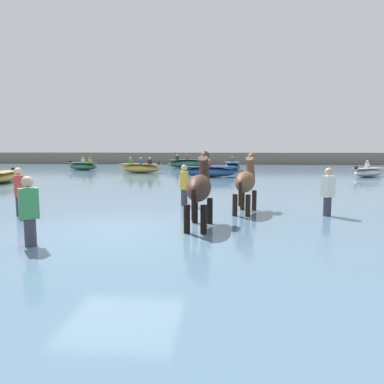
% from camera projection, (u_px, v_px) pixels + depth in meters
% --- Properties ---
extents(ground_plane, '(120.00, 120.00, 0.00)m').
position_uv_depth(ground_plane, '(121.00, 247.00, 7.56)').
color(ground_plane, gray).
extents(water_surface, '(90.00, 90.00, 0.39)m').
position_uv_depth(water_surface, '(179.00, 188.00, 17.42)').
color(water_surface, slate).
rests_on(water_surface, ground).
extents(horse_lead_bay, '(0.81, 1.84, 2.00)m').
position_uv_depth(horse_lead_bay, '(246.00, 183.00, 9.42)').
color(horse_lead_bay, brown).
rests_on(horse_lead_bay, ground).
extents(horse_trailing_dark_bay, '(0.62, 1.89, 2.06)m').
position_uv_depth(horse_trailing_dark_bay, '(200.00, 190.00, 7.61)').
color(horse_trailing_dark_bay, '#382319').
rests_on(horse_trailing_dark_bay, ground).
extents(boat_far_inshore, '(3.82, 3.08, 1.26)m').
position_uv_depth(boat_far_inshore, '(187.00, 164.00, 32.49)').
color(boat_far_inshore, '#337556').
rests_on(boat_far_inshore, water_surface).
extents(boat_near_port, '(1.64, 3.09, 0.69)m').
position_uv_depth(boat_near_port, '(4.00, 177.00, 18.24)').
color(boat_near_port, gold).
rests_on(boat_near_port, water_surface).
extents(boat_near_starboard, '(1.35, 3.81, 1.16)m').
position_uv_depth(boat_near_starboard, '(232.00, 166.00, 28.39)').
color(boat_near_starboard, '#28518E').
rests_on(boat_near_starboard, water_surface).
extents(boat_mid_outer, '(2.97, 1.94, 1.10)m').
position_uv_depth(boat_mid_outer, '(83.00, 166.00, 29.00)').
color(boat_mid_outer, '#337556').
rests_on(boat_mid_outer, water_surface).
extents(boat_distant_west, '(3.27, 1.91, 1.15)m').
position_uv_depth(boat_distant_west, '(140.00, 168.00, 25.36)').
color(boat_distant_west, gold).
rests_on(boat_distant_west, water_surface).
extents(boat_mid_channel, '(2.57, 2.13, 1.03)m').
position_uv_depth(boat_mid_channel, '(368.00, 172.00, 21.77)').
color(boat_mid_channel, silver).
rests_on(boat_mid_channel, water_surface).
extents(boat_far_offshore, '(3.37, 1.17, 1.13)m').
position_uv_depth(boat_far_offshore, '(209.00, 172.00, 21.63)').
color(boat_far_offshore, '#28518E').
rests_on(boat_far_offshore, water_surface).
extents(person_wading_close, '(0.22, 0.33, 1.63)m').
position_uv_depth(person_wading_close, '(184.00, 190.00, 10.68)').
color(person_wading_close, '#383842').
rests_on(person_wading_close, ground).
extents(person_onlooker_left, '(0.38, 0.35, 1.63)m').
position_uv_depth(person_onlooker_left, '(30.00, 219.00, 6.16)').
color(person_onlooker_left, '#383842').
rests_on(person_onlooker_left, ground).
extents(person_wading_mid, '(0.38, 0.35, 1.63)m').
position_uv_depth(person_wading_mid, '(328.00, 197.00, 8.98)').
color(person_wading_mid, '#383842').
rests_on(person_wading_mid, ground).
extents(person_spectator_far, '(0.32, 0.38, 1.63)m').
position_uv_depth(person_spectator_far, '(20.00, 197.00, 9.03)').
color(person_spectator_far, '#383842').
rests_on(person_spectator_far, ground).
extents(far_shoreline, '(80.00, 2.40, 1.73)m').
position_uv_depth(far_shoreline, '(204.00, 160.00, 41.19)').
color(far_shoreline, '#706B5B').
rests_on(far_shoreline, ground).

